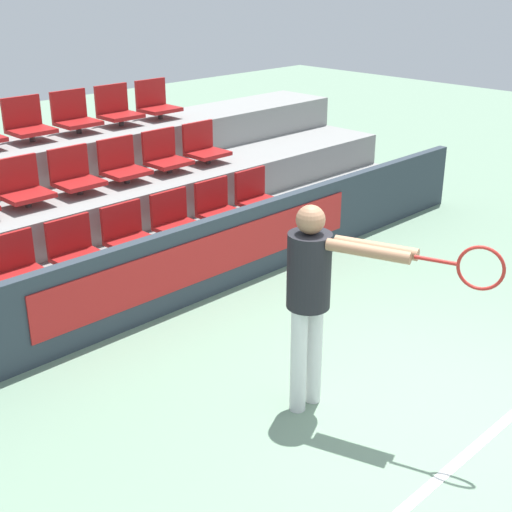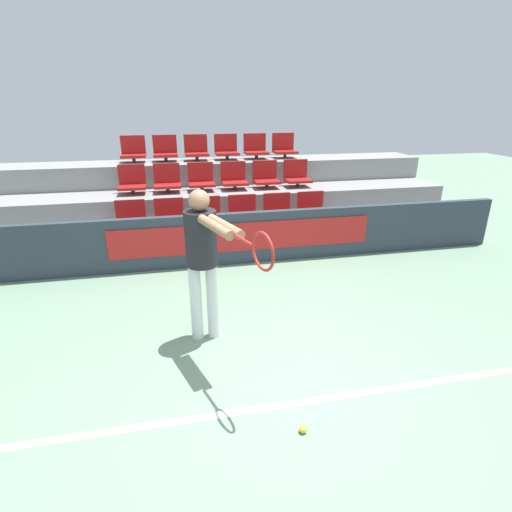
# 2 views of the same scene
# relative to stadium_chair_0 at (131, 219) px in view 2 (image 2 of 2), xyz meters

# --- Properties ---
(ground_plane) EXTENTS (30.00, 30.00, 0.00)m
(ground_plane) POSITION_rel_stadium_chair_0_xyz_m (1.62, -3.71, -0.66)
(ground_plane) COLOR gray
(court_baseline) EXTENTS (6.00, 0.08, 0.01)m
(court_baseline) POSITION_rel_stadium_chair_0_xyz_m (1.62, -4.10, -0.65)
(court_baseline) COLOR white
(court_baseline) RESTS_ON ground
(barrier_wall) EXTENTS (9.56, 0.14, 0.86)m
(barrier_wall) POSITION_rel_stadium_chair_0_xyz_m (1.62, -0.70, -0.22)
(barrier_wall) COLOR #2D3842
(barrier_wall) RESTS_ON ground
(bleacher_tier_front) EXTENTS (9.16, 0.99, 0.45)m
(bleacher_tier_front) POSITION_rel_stadium_chair_0_xyz_m (1.62, -0.13, -0.43)
(bleacher_tier_front) COLOR gray
(bleacher_tier_front) RESTS_ON ground
(bleacher_tier_middle) EXTENTS (9.16, 0.99, 0.89)m
(bleacher_tier_middle) POSITION_rel_stadium_chair_0_xyz_m (1.62, 0.86, -0.21)
(bleacher_tier_middle) COLOR gray
(bleacher_tier_middle) RESTS_ON ground
(bleacher_tier_back) EXTENTS (9.16, 0.99, 1.34)m
(bleacher_tier_back) POSITION_rel_stadium_chair_0_xyz_m (1.62, 1.85, 0.01)
(bleacher_tier_back) COLOR gray
(bleacher_tier_back) RESTS_ON ground
(stadium_chair_0) EXTENTS (0.50, 0.43, 0.52)m
(stadium_chair_0) POSITION_rel_stadium_chair_0_xyz_m (0.00, 0.00, 0.00)
(stadium_chair_0) COLOR #333333
(stadium_chair_0) RESTS_ON bleacher_tier_front
(stadium_chair_1) EXTENTS (0.50, 0.43, 0.52)m
(stadium_chair_1) POSITION_rel_stadium_chair_0_xyz_m (0.65, 0.00, 0.00)
(stadium_chair_1) COLOR #333333
(stadium_chair_1) RESTS_ON bleacher_tier_front
(stadium_chair_2) EXTENTS (0.50, 0.43, 0.52)m
(stadium_chair_2) POSITION_rel_stadium_chair_0_xyz_m (1.29, 0.00, 0.00)
(stadium_chair_2) COLOR #333333
(stadium_chair_2) RESTS_ON bleacher_tier_front
(stadium_chair_3) EXTENTS (0.50, 0.43, 0.52)m
(stadium_chair_3) POSITION_rel_stadium_chair_0_xyz_m (1.94, 0.00, 0.00)
(stadium_chair_3) COLOR #333333
(stadium_chair_3) RESTS_ON bleacher_tier_front
(stadium_chair_4) EXTENTS (0.50, 0.43, 0.52)m
(stadium_chair_4) POSITION_rel_stadium_chair_0_xyz_m (2.58, 0.00, 0.00)
(stadium_chair_4) COLOR #333333
(stadium_chair_4) RESTS_ON bleacher_tier_front
(stadium_chair_5) EXTENTS (0.50, 0.43, 0.52)m
(stadium_chair_5) POSITION_rel_stadium_chair_0_xyz_m (3.23, 0.00, 0.00)
(stadium_chair_5) COLOR #333333
(stadium_chair_5) RESTS_ON bleacher_tier_front
(stadium_chair_6) EXTENTS (0.50, 0.43, 0.52)m
(stadium_chair_6) POSITION_rel_stadium_chair_0_xyz_m (0.00, 0.99, 0.45)
(stadium_chair_6) COLOR #333333
(stadium_chair_6) RESTS_ON bleacher_tier_middle
(stadium_chair_7) EXTENTS (0.50, 0.43, 0.52)m
(stadium_chair_7) POSITION_rel_stadium_chair_0_xyz_m (0.65, 0.99, 0.45)
(stadium_chair_7) COLOR #333333
(stadium_chair_7) RESTS_ON bleacher_tier_middle
(stadium_chair_8) EXTENTS (0.50, 0.43, 0.52)m
(stadium_chair_8) POSITION_rel_stadium_chair_0_xyz_m (1.29, 0.99, 0.45)
(stadium_chair_8) COLOR #333333
(stadium_chair_8) RESTS_ON bleacher_tier_middle
(stadium_chair_9) EXTENTS (0.50, 0.43, 0.52)m
(stadium_chair_9) POSITION_rel_stadium_chair_0_xyz_m (1.94, 0.99, 0.45)
(stadium_chair_9) COLOR #333333
(stadium_chair_9) RESTS_ON bleacher_tier_middle
(stadium_chair_10) EXTENTS (0.50, 0.43, 0.52)m
(stadium_chair_10) POSITION_rel_stadium_chair_0_xyz_m (2.58, 0.99, 0.45)
(stadium_chair_10) COLOR #333333
(stadium_chair_10) RESTS_ON bleacher_tier_middle
(stadium_chair_11) EXTENTS (0.50, 0.43, 0.52)m
(stadium_chair_11) POSITION_rel_stadium_chair_0_xyz_m (3.23, 0.99, 0.45)
(stadium_chair_11) COLOR #333333
(stadium_chair_11) RESTS_ON bleacher_tier_middle
(stadium_chair_12) EXTENTS (0.50, 0.43, 0.52)m
(stadium_chair_12) POSITION_rel_stadium_chair_0_xyz_m (0.00, 1.97, 0.89)
(stadium_chair_12) COLOR #333333
(stadium_chair_12) RESTS_ON bleacher_tier_back
(stadium_chair_13) EXTENTS (0.50, 0.43, 0.52)m
(stadium_chair_13) POSITION_rel_stadium_chair_0_xyz_m (0.65, 1.97, 0.89)
(stadium_chair_13) COLOR #333333
(stadium_chair_13) RESTS_ON bleacher_tier_back
(stadium_chair_14) EXTENTS (0.50, 0.43, 0.52)m
(stadium_chair_14) POSITION_rel_stadium_chair_0_xyz_m (1.29, 1.97, 0.89)
(stadium_chair_14) COLOR #333333
(stadium_chair_14) RESTS_ON bleacher_tier_back
(stadium_chair_15) EXTENTS (0.50, 0.43, 0.52)m
(stadium_chair_15) POSITION_rel_stadium_chair_0_xyz_m (1.94, 1.97, 0.89)
(stadium_chair_15) COLOR #333333
(stadium_chair_15) RESTS_ON bleacher_tier_back
(stadium_chair_16) EXTENTS (0.50, 0.43, 0.52)m
(stadium_chair_16) POSITION_rel_stadium_chair_0_xyz_m (2.58, 1.97, 0.89)
(stadium_chair_16) COLOR #333333
(stadium_chair_16) RESTS_ON bleacher_tier_back
(stadium_chair_17) EXTENTS (0.50, 0.43, 0.52)m
(stadium_chair_17) POSITION_rel_stadium_chair_0_xyz_m (3.23, 1.97, 0.89)
(stadium_chair_17) COLOR #333333
(stadium_chair_17) RESTS_ON bleacher_tier_back
(tennis_player) EXTENTS (0.63, 1.50, 1.71)m
(tennis_player) POSITION_rel_stadium_chair_0_xyz_m (1.00, -2.89, 0.41)
(tennis_player) COLOR silver
(tennis_player) RESTS_ON ground
(tennis_ball) EXTENTS (0.07, 0.07, 0.07)m
(tennis_ball) POSITION_rel_stadium_chair_0_xyz_m (1.62, -4.43, -0.62)
(tennis_ball) COLOR #CCDB33
(tennis_ball) RESTS_ON ground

